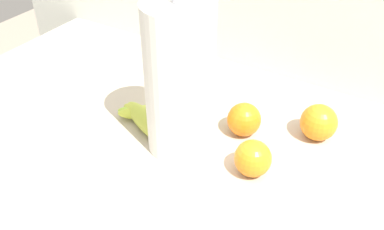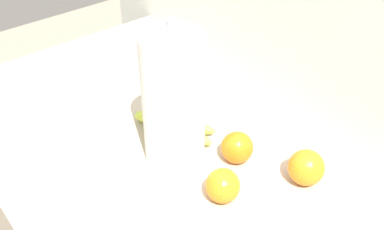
{
  "view_description": "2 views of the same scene",
  "coord_description": "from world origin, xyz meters",
  "px_view_note": "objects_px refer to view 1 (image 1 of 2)",
  "views": [
    {
      "loc": [
        0.1,
        -0.54,
        1.48
      ],
      "look_at": [
        -0.27,
        0.05,
        0.97
      ],
      "focal_mm": 39.99,
      "sensor_mm": 36.0,
      "label": 1
    },
    {
      "loc": [
        0.34,
        -0.43,
        1.61
      ],
      "look_at": [
        -0.31,
        0.09,
        0.97
      ],
      "focal_mm": 43.32,
      "sensor_mm": 36.0,
      "label": 2
    }
  ],
  "objects_px": {
    "banana_bunch": "(158,119)",
    "orange_back_left": "(319,122)",
    "orange_front": "(244,119)",
    "orange_center": "(253,158)",
    "paper_towel_roll": "(179,81)"
  },
  "relations": [
    {
      "from": "banana_bunch",
      "to": "orange_center",
      "type": "bearing_deg",
      "value": -5.91
    },
    {
      "from": "orange_front",
      "to": "orange_center",
      "type": "bearing_deg",
      "value": -56.26
    },
    {
      "from": "orange_back_left",
      "to": "orange_center",
      "type": "bearing_deg",
      "value": -112.67
    },
    {
      "from": "orange_center",
      "to": "paper_towel_roll",
      "type": "height_order",
      "value": "paper_towel_roll"
    },
    {
      "from": "banana_bunch",
      "to": "orange_back_left",
      "type": "distance_m",
      "value": 0.32
    },
    {
      "from": "banana_bunch",
      "to": "orange_center",
      "type": "xyz_separation_m",
      "value": [
        0.22,
        -0.02,
        0.01
      ]
    },
    {
      "from": "banana_bunch",
      "to": "paper_towel_roll",
      "type": "relative_size",
      "value": 0.65
    },
    {
      "from": "orange_front",
      "to": "paper_towel_roll",
      "type": "height_order",
      "value": "paper_towel_roll"
    },
    {
      "from": "orange_front",
      "to": "orange_back_left",
      "type": "height_order",
      "value": "orange_back_left"
    },
    {
      "from": "orange_back_left",
      "to": "paper_towel_roll",
      "type": "relative_size",
      "value": 0.23
    },
    {
      "from": "banana_bunch",
      "to": "orange_back_left",
      "type": "xyz_separation_m",
      "value": [
        0.29,
        0.14,
        0.02
      ]
    },
    {
      "from": "orange_center",
      "to": "paper_towel_roll",
      "type": "bearing_deg",
      "value": -179.84
    },
    {
      "from": "orange_front",
      "to": "orange_back_left",
      "type": "xyz_separation_m",
      "value": [
        0.13,
        0.07,
        0.0
      ]
    },
    {
      "from": "orange_back_left",
      "to": "orange_front",
      "type": "bearing_deg",
      "value": -153.61
    },
    {
      "from": "orange_center",
      "to": "orange_front",
      "type": "relative_size",
      "value": 0.99
    }
  ]
}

